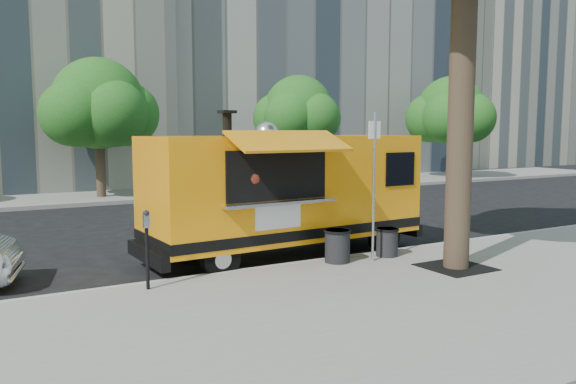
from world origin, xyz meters
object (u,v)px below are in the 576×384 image
far_tree_c (298,111)px  far_tree_d (451,111)px  sign_post (374,178)px  trash_bin_left (337,245)px  far_tree_b (98,104)px  food_truck (285,190)px  parking_meter (147,240)px  trash_bin_right (387,241)px

far_tree_c → far_tree_d: bearing=1.1°
sign_post → trash_bin_left: size_ratio=4.58×
far_tree_d → far_tree_c: bearing=-178.9°
far_tree_b → far_tree_d: size_ratio=0.97×
far_tree_d → food_truck: size_ratio=0.86×
far_tree_b → far_tree_c: size_ratio=1.06×
far_tree_d → parking_meter: far_tree_d is taller
far_tree_c → parking_meter: bearing=-128.7°
far_tree_b → parking_meter: far_tree_b is taller
trash_bin_right → far_tree_c: bearing=66.7°
far_tree_b → trash_bin_right: size_ratio=9.27×
far_tree_d → food_truck: (-17.52, -12.43, -2.40)m
far_tree_d → sign_post: 21.79m
parking_meter → food_truck: (3.48, 1.52, 0.51)m
far_tree_c → trash_bin_right: size_ratio=8.78×
far_tree_c → trash_bin_right: bearing=-113.3°
parking_meter → trash_bin_right: bearing=-0.1°
far_tree_c → far_tree_b: bearing=178.1°
far_tree_b → trash_bin_left: bearing=-82.4°
far_tree_c → parking_meter: 17.82m
sign_post → parking_meter: 4.64m
far_tree_d → food_truck: far_tree_d is taller
sign_post → trash_bin_left: bearing=160.2°
far_tree_c → trash_bin_right: far_tree_c is taller
trash_bin_left → far_tree_d: bearing=39.0°
trash_bin_left → trash_bin_right: bearing=-2.6°
parking_meter → food_truck: size_ratio=0.20×
food_truck → trash_bin_left: 1.81m
far_tree_b → sign_post: far_tree_b is taller
far_tree_d → trash_bin_left: (-17.14, -13.90, -3.39)m
food_truck → far_tree_c: bearing=55.2°
food_truck → trash_bin_right: (1.61, -1.53, -1.02)m
far_tree_b → far_tree_d: far_tree_d is taller
far_tree_d → trash_bin_left: size_ratio=8.61×
trash_bin_left → trash_bin_right: trash_bin_left is taller
far_tree_b → trash_bin_right: bearing=-77.6°
sign_post → trash_bin_right: bearing=20.0°
sign_post → trash_bin_left: sign_post is taller
far_tree_b → parking_meter: bearing=-98.1°
food_truck → parking_meter: bearing=-159.6°
far_tree_c → sign_post: far_tree_c is taller
far_tree_c → sign_post: bearing=-114.8°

